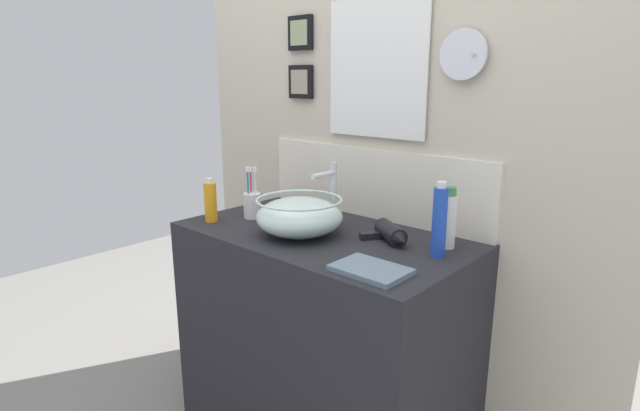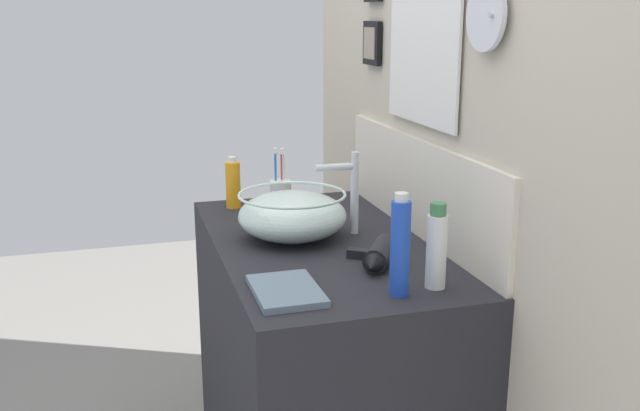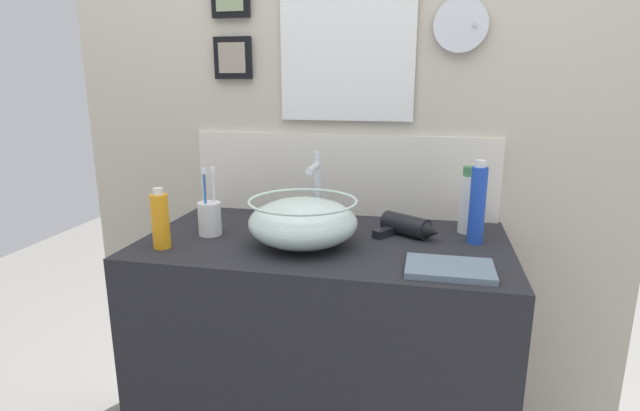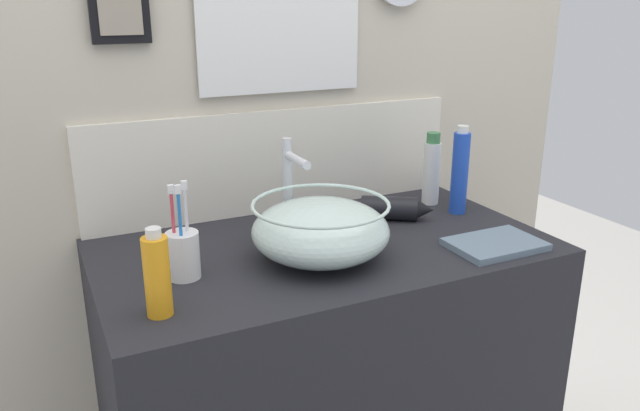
# 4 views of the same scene
# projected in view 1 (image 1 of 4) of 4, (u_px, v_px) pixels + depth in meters

# --- Properties ---
(vanity_counter) EXTENTS (1.06, 0.59, 0.92)m
(vanity_counter) POSITION_uv_depth(u_px,v_px,m) (323.00, 348.00, 1.90)
(vanity_counter) COLOR #232328
(vanity_counter) RESTS_ON ground
(back_panel) EXTENTS (1.93, 0.09, 2.33)m
(back_panel) POSITION_uv_depth(u_px,v_px,m) (377.00, 155.00, 1.96)
(back_panel) COLOR beige
(back_panel) RESTS_ON ground
(glass_bowl_sink) EXTENTS (0.31, 0.31, 0.13)m
(glass_bowl_sink) POSITION_uv_depth(u_px,v_px,m) (299.00, 216.00, 1.75)
(glass_bowl_sink) COLOR silver
(glass_bowl_sink) RESTS_ON vanity_counter
(faucet) EXTENTS (0.02, 0.13, 0.24)m
(faucet) POSITION_uv_depth(u_px,v_px,m) (331.00, 189.00, 1.86)
(faucet) COLOR silver
(faucet) RESTS_ON vanity_counter
(hair_drier) EXTENTS (0.21, 0.15, 0.06)m
(hair_drier) POSITION_uv_depth(u_px,v_px,m) (391.00, 234.00, 1.68)
(hair_drier) COLOR black
(hair_drier) RESTS_ON vanity_counter
(toothbrush_cup) EXTENTS (0.07, 0.07, 0.21)m
(toothbrush_cup) POSITION_uv_depth(u_px,v_px,m) (252.00, 205.00, 1.97)
(toothbrush_cup) COLOR white
(toothbrush_cup) RESTS_ON vanity_counter
(soap_dispenser) EXTENTS (0.05, 0.05, 0.17)m
(soap_dispenser) POSITION_uv_depth(u_px,v_px,m) (210.00, 201.00, 1.92)
(soap_dispenser) COLOR orange
(soap_dispenser) RESTS_ON vanity_counter
(shampoo_bottle) EXTENTS (0.05, 0.05, 0.20)m
(shampoo_bottle) POSITION_uv_depth(u_px,v_px,m) (449.00, 219.00, 1.61)
(shampoo_bottle) COLOR white
(shampoo_bottle) RESTS_ON vanity_counter
(spray_bottle) EXTENTS (0.04, 0.04, 0.24)m
(spray_bottle) POSITION_uv_depth(u_px,v_px,m) (439.00, 221.00, 1.52)
(spray_bottle) COLOR blue
(spray_bottle) RESTS_ON vanity_counter
(hand_towel) EXTENTS (0.21, 0.15, 0.02)m
(hand_towel) POSITION_uv_depth(u_px,v_px,m) (371.00, 270.00, 1.42)
(hand_towel) COLOR slate
(hand_towel) RESTS_ON vanity_counter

